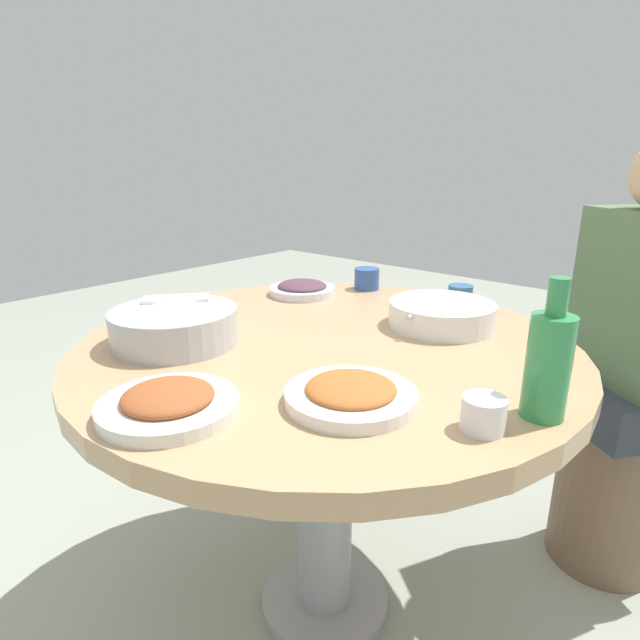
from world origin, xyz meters
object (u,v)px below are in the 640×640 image
(dish_tofu_braise, at_px, (351,394))
(tea_cup_near, at_px, (460,294))
(green_bottle, at_px, (548,363))
(rice_bowl, at_px, (175,325))
(stool_for_diner_left, at_px, (610,491))
(dish_stirfry, at_px, (168,403))
(tea_cup_side, at_px, (483,414))
(soup_bowl, at_px, (441,315))
(dish_eggplant, at_px, (302,289))
(tea_cup_far, at_px, (367,279))
(round_dining_table, at_px, (326,390))

(dish_tofu_braise, distance_m, tea_cup_near, 0.73)
(dish_tofu_braise, relative_size, green_bottle, 0.98)
(rice_bowl, xyz_separation_m, stool_for_diner_left, (-0.76, -0.92, -0.58))
(dish_stirfry, xyz_separation_m, tea_cup_side, (-0.41, -0.28, 0.01))
(dish_tofu_braise, xyz_separation_m, tea_cup_near, (0.15, -0.72, 0.01))
(soup_bowl, height_order, stool_for_diner_left, soup_bowl)
(rice_bowl, xyz_separation_m, dish_stirfry, (-0.28, 0.20, -0.02))
(dish_eggplant, height_order, tea_cup_far, tea_cup_far)
(dish_tofu_braise, relative_size, tea_cup_side, 3.33)
(round_dining_table, height_order, tea_cup_near, tea_cup_near)
(rice_bowl, height_order, green_bottle, green_bottle)
(dish_eggplant, bearing_deg, tea_cup_far, -119.97)
(round_dining_table, height_order, tea_cup_side, tea_cup_side)
(dish_tofu_braise, bearing_deg, tea_cup_far, -55.96)
(round_dining_table, relative_size, tea_cup_near, 16.24)
(rice_bowl, height_order, tea_cup_near, rice_bowl)
(rice_bowl, bearing_deg, green_bottle, -165.85)
(dish_eggplant, distance_m, tea_cup_far, 0.22)
(soup_bowl, distance_m, dish_eggplant, 0.47)
(green_bottle, bearing_deg, soup_bowl, -41.83)
(green_bottle, distance_m, tea_cup_far, 0.87)
(round_dining_table, bearing_deg, tea_cup_far, -64.70)
(tea_cup_near, relative_size, tea_cup_side, 1.02)
(tea_cup_near, xyz_separation_m, stool_for_diner_left, (-0.44, -0.18, -0.56))
(rice_bowl, height_order, soup_bowl, rice_bowl)
(round_dining_table, distance_m, tea_cup_side, 0.49)
(dish_stirfry, height_order, tea_cup_near, tea_cup_near)
(rice_bowl, xyz_separation_m, tea_cup_near, (-0.33, -0.74, -0.02))
(dish_stirfry, relative_size, tea_cup_far, 2.92)
(soup_bowl, height_order, dish_eggplant, soup_bowl)
(dish_eggplant, distance_m, stool_for_diner_left, 1.09)
(dish_tofu_braise, relative_size, tea_cup_near, 3.25)
(round_dining_table, relative_size, stool_for_diner_left, 2.46)
(round_dining_table, relative_size, tea_cup_side, 16.63)
(tea_cup_side, bearing_deg, tea_cup_near, -61.09)
(tea_cup_far, bearing_deg, round_dining_table, 115.30)
(rice_bowl, distance_m, tea_cup_far, 0.69)
(dish_eggplant, distance_m, tea_cup_side, 0.88)
(rice_bowl, distance_m, dish_eggplant, 0.51)
(round_dining_table, height_order, dish_stirfry, dish_stirfry)
(round_dining_table, bearing_deg, rice_bowl, 43.72)
(dish_tofu_braise, height_order, tea_cup_far, tea_cup_far)
(rice_bowl, xyz_separation_m, tea_cup_side, (-0.69, -0.08, -0.01))
(round_dining_table, distance_m, dish_tofu_braise, 0.35)
(dish_tofu_braise, xyz_separation_m, dish_stirfry, (0.20, 0.22, 0.00))
(rice_bowl, distance_m, dish_tofu_braise, 0.48)
(dish_tofu_braise, bearing_deg, soup_bowl, -79.73)
(dish_eggplant, bearing_deg, tea_cup_near, -150.10)
(round_dining_table, height_order, rice_bowl, rice_bowl)
(dish_eggplant, xyz_separation_m, green_bottle, (-0.82, 0.32, 0.07))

